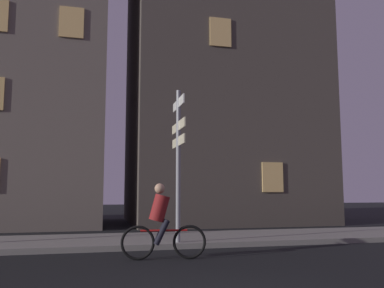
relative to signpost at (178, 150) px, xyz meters
The scene contains 4 objects.
sidewalk_kerb 2.85m from the signpost, 126.52° to the left, with size 40.00×2.99×0.14m, color gray.
signpost is the anchor object (origin of this frame).
cyclist 2.55m from the signpost, 112.79° to the right, with size 1.82×0.37×1.61m.
building_right_block 12.01m from the signpost, 65.28° to the left, with size 8.62×7.05×20.66m.
Camera 1 is at (-1.29, -4.49, 1.45)m, focal length 37.88 mm.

